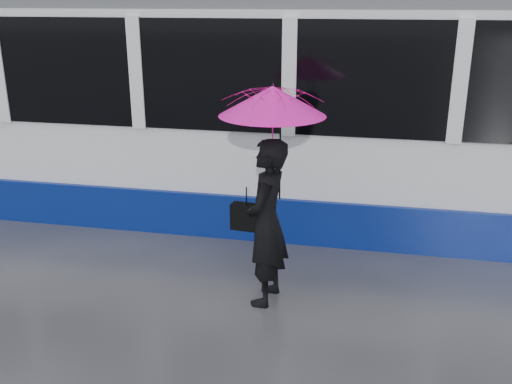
# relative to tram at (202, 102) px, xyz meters

# --- Properties ---
(ground) EXTENTS (90.00, 90.00, 0.00)m
(ground) POSITION_rel_tram_xyz_m (1.47, -2.50, -1.64)
(ground) COLOR #2F2F35
(ground) RESTS_ON ground
(rails) EXTENTS (34.00, 1.51, 0.02)m
(rails) POSITION_rel_tram_xyz_m (1.47, -0.00, -1.63)
(rails) COLOR #3F3D38
(rails) RESTS_ON ground
(tram) EXTENTS (26.00, 2.56, 3.35)m
(tram) POSITION_rel_tram_xyz_m (0.00, 0.00, 0.00)
(tram) COLOR white
(tram) RESTS_ON ground
(woman) EXTENTS (0.50, 0.70, 1.81)m
(woman) POSITION_rel_tram_xyz_m (1.52, -2.79, -0.73)
(woman) COLOR black
(woman) RESTS_ON ground
(umbrella) EXTENTS (1.17, 1.17, 1.22)m
(umbrella) POSITION_rel_tram_xyz_m (1.57, -2.79, 0.34)
(umbrella) COLOR #E61390
(umbrella) RESTS_ON ground
(handbag) EXTENTS (0.34, 0.17, 0.46)m
(handbag) POSITION_rel_tram_xyz_m (1.30, -2.77, -0.69)
(handbag) COLOR black
(handbag) RESTS_ON ground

